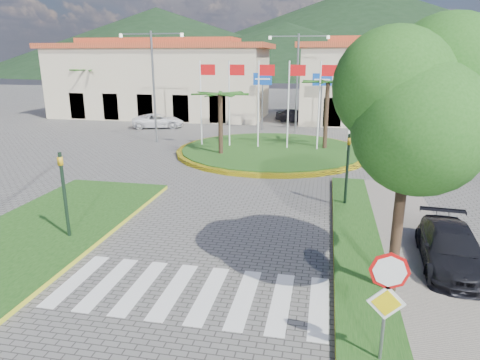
% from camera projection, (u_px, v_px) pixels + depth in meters
% --- Properties ---
extents(median_left, '(5.00, 14.00, 0.18)m').
position_uv_depth(median_left, '(28.00, 240.00, 14.97)').
color(median_left, '#184012').
rests_on(median_left, ground).
extents(crosswalk, '(8.00, 3.00, 0.01)m').
position_uv_depth(crosswalk, '(188.00, 292.00, 11.87)').
color(crosswalk, silver).
rests_on(crosswalk, ground).
extents(roundabout_island, '(12.70, 12.70, 6.00)m').
position_uv_depth(roundabout_island, '(271.00, 150.00, 28.76)').
color(roundabout_island, yellow).
rests_on(roundabout_island, ground).
extents(stop_sign, '(0.80, 0.11, 2.65)m').
position_uv_depth(stop_sign, '(387.00, 292.00, 8.52)').
color(stop_sign, slate).
rests_on(stop_sign, ground).
extents(deciduous_tree, '(3.60, 3.60, 6.80)m').
position_uv_depth(deciduous_tree, '(411.00, 105.00, 10.32)').
color(deciduous_tree, black).
rests_on(deciduous_tree, ground).
extents(traffic_light_left, '(0.15, 0.18, 3.20)m').
position_uv_depth(traffic_light_left, '(64.00, 188.00, 14.67)').
color(traffic_light_left, black).
rests_on(traffic_light_left, ground).
extents(traffic_light_right, '(0.15, 0.18, 3.20)m').
position_uv_depth(traffic_light_right, '(348.00, 164.00, 18.00)').
color(traffic_light_right, black).
rests_on(traffic_light_right, ground).
extents(traffic_light_far, '(0.18, 0.15, 3.20)m').
position_uv_depth(traffic_light_far, '(390.00, 119.00, 30.51)').
color(traffic_light_far, black).
rests_on(traffic_light_far, ground).
extents(direction_sign_west, '(1.60, 0.14, 5.20)m').
position_uv_depth(direction_sign_west, '(262.00, 89.00, 36.64)').
color(direction_sign_west, slate).
rests_on(direction_sign_west, ground).
extents(direction_sign_east, '(1.60, 0.14, 5.20)m').
position_uv_depth(direction_sign_east, '(322.00, 90.00, 35.69)').
color(direction_sign_east, slate).
rests_on(direction_sign_east, ground).
extents(street_lamp_centre, '(4.80, 0.16, 8.00)m').
position_uv_depth(street_lamp_centre, '(297.00, 79.00, 34.89)').
color(street_lamp_centre, slate).
rests_on(street_lamp_centre, ground).
extents(street_lamp_west, '(4.80, 0.16, 8.00)m').
position_uv_depth(street_lamp_west, '(153.00, 82.00, 31.14)').
color(street_lamp_west, slate).
rests_on(street_lamp_west, ground).
extents(building_left, '(23.32, 9.54, 8.05)m').
position_uv_depth(building_left, '(161.00, 79.00, 45.44)').
color(building_left, beige).
rests_on(building_left, ground).
extents(building_right, '(19.08, 9.54, 8.05)m').
position_uv_depth(building_right, '(397.00, 82.00, 40.87)').
color(building_right, beige).
rests_on(building_right, ground).
extents(hill_far_west, '(140.00, 140.00, 22.00)m').
position_uv_depth(hill_far_west, '(158.00, 41.00, 147.23)').
color(hill_far_west, black).
rests_on(hill_far_west, ground).
extents(hill_far_mid, '(180.00, 180.00, 30.00)m').
position_uv_depth(hill_far_mid, '(364.00, 30.00, 151.60)').
color(hill_far_mid, black).
rests_on(hill_far_mid, ground).
extents(hill_near_back, '(110.00, 110.00, 16.00)m').
position_uv_depth(hill_near_back, '(285.00, 50.00, 130.09)').
color(hill_near_back, black).
rests_on(hill_near_back, ground).
extents(white_van, '(5.00, 3.49, 1.27)m').
position_uv_depth(white_van, '(158.00, 121.00, 38.69)').
color(white_van, white).
rests_on(white_van, ground).
extents(car_dark_a, '(4.23, 2.91, 1.34)m').
position_uv_depth(car_dark_a, '(296.00, 116.00, 41.83)').
color(car_dark_a, black).
rests_on(car_dark_a, ground).
extents(car_dark_b, '(3.93, 2.36, 1.22)m').
position_uv_depth(car_dark_b, '(326.00, 117.00, 41.13)').
color(car_dark_b, black).
rests_on(car_dark_b, ground).
extents(car_side_right, '(2.09, 4.46, 1.26)m').
position_uv_depth(car_side_right, '(451.00, 249.00, 13.09)').
color(car_side_right, black).
rests_on(car_side_right, ground).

